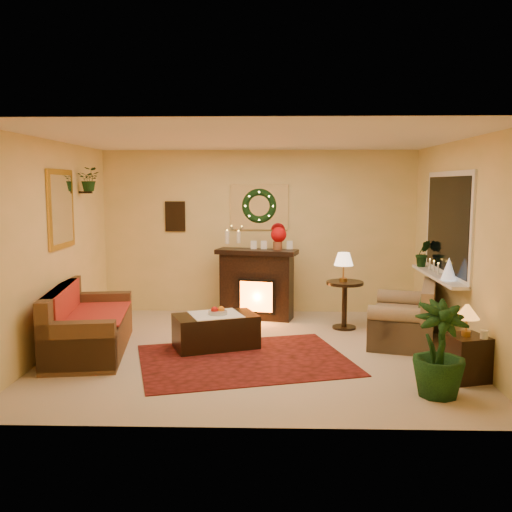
{
  "coord_description": "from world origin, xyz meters",
  "views": [
    {
      "loc": [
        0.2,
        -6.88,
        2.06
      ],
      "look_at": [
        0.0,
        0.35,
        1.15
      ],
      "focal_mm": 40.0,
      "sensor_mm": 36.0,
      "label": 1
    }
  ],
  "objects_px": {
    "fireplace": "(257,283)",
    "side_table_round": "(344,306)",
    "sofa": "(90,318)",
    "end_table_square": "(466,355)",
    "loveseat": "(403,310)",
    "coffee_table": "(216,332)"
  },
  "relations": [
    {
      "from": "loveseat",
      "to": "sofa",
      "type": "bearing_deg",
      "value": -155.1
    },
    {
      "from": "sofa",
      "to": "fireplace",
      "type": "xyz_separation_m",
      "value": [
        2.01,
        1.83,
        0.12
      ]
    },
    {
      "from": "sofa",
      "to": "end_table_square",
      "type": "bearing_deg",
      "value": -20.38
    },
    {
      "from": "side_table_round",
      "to": "coffee_table",
      "type": "height_order",
      "value": "side_table_round"
    },
    {
      "from": "end_table_square",
      "to": "sofa",
      "type": "bearing_deg",
      "value": 167.97
    },
    {
      "from": "sofa",
      "to": "end_table_square",
      "type": "height_order",
      "value": "sofa"
    },
    {
      "from": "sofa",
      "to": "fireplace",
      "type": "bearing_deg",
      "value": 33.95
    },
    {
      "from": "coffee_table",
      "to": "side_table_round",
      "type": "bearing_deg",
      "value": 9.33
    },
    {
      "from": "end_table_square",
      "to": "loveseat",
      "type": "bearing_deg",
      "value": 102.25
    },
    {
      "from": "fireplace",
      "to": "side_table_round",
      "type": "relative_size",
      "value": 1.6
    },
    {
      "from": "fireplace",
      "to": "sofa",
      "type": "bearing_deg",
      "value": -123.66
    },
    {
      "from": "sofa",
      "to": "side_table_round",
      "type": "height_order",
      "value": "sofa"
    },
    {
      "from": "fireplace",
      "to": "end_table_square",
      "type": "height_order",
      "value": "fireplace"
    },
    {
      "from": "side_table_round",
      "to": "coffee_table",
      "type": "relative_size",
      "value": 0.67
    },
    {
      "from": "fireplace",
      "to": "loveseat",
      "type": "relative_size",
      "value": 0.82
    },
    {
      "from": "loveseat",
      "to": "end_table_square",
      "type": "distance_m",
      "value": 1.55
    },
    {
      "from": "sofa",
      "to": "side_table_round",
      "type": "bearing_deg",
      "value": 12.17
    },
    {
      "from": "sofa",
      "to": "side_table_round",
      "type": "xyz_separation_m",
      "value": [
        3.29,
        1.23,
        -0.1
      ]
    },
    {
      "from": "fireplace",
      "to": "loveseat",
      "type": "distance_m",
      "value": 2.33
    },
    {
      "from": "end_table_square",
      "to": "coffee_table",
      "type": "distance_m",
      "value": 2.98
    },
    {
      "from": "coffee_table",
      "to": "end_table_square",
      "type": "bearing_deg",
      "value": -43.17
    },
    {
      "from": "fireplace",
      "to": "coffee_table",
      "type": "relative_size",
      "value": 1.07
    }
  ]
}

